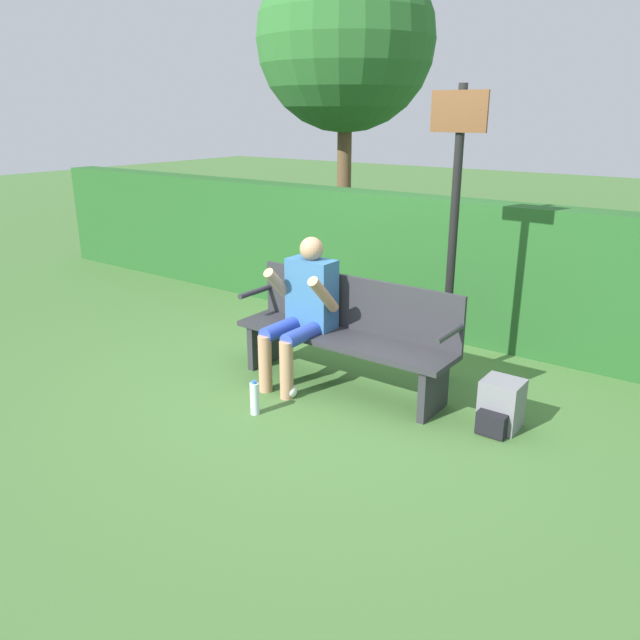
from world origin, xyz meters
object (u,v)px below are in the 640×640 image
at_px(signpost, 454,216).
at_px(tree, 346,40).
at_px(park_bench, 347,332).
at_px(backpack, 500,406).
at_px(water_bottle, 255,398).
at_px(person_seated, 304,305).

xyz_separation_m(signpost, tree, (-3.32, 3.34, 1.72)).
relative_size(park_bench, backpack, 5.21).
distance_m(water_bottle, signpost, 2.12).
bearing_deg(signpost, backpack, -37.36).
distance_m(signpost, tree, 5.01).
bearing_deg(backpack, park_bench, -179.33).
height_order(park_bench, signpost, signpost).
distance_m(park_bench, signpost, 1.27).
bearing_deg(water_bottle, tree, 117.02).
distance_m(person_seated, signpost, 1.41).
bearing_deg(tree, park_bench, -55.45).
distance_m(person_seated, backpack, 1.76).
height_order(backpack, water_bottle, backpack).
distance_m(park_bench, backpack, 1.37).
relative_size(water_bottle, tree, 0.06).
distance_m(backpack, water_bottle, 1.82).
bearing_deg(tree, person_seated, -59.88).
relative_size(person_seated, backpack, 3.31).
relative_size(park_bench, water_bottle, 7.05).
bearing_deg(water_bottle, person_seated, 97.23).
height_order(park_bench, person_seated, person_seated).
height_order(water_bottle, signpost, signpost).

